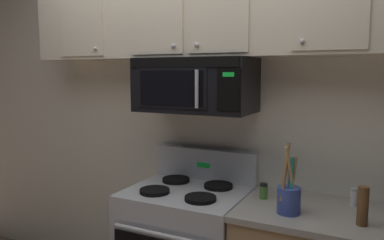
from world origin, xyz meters
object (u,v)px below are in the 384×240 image
(over_range_microwave, at_px, (195,85))
(salt_shaker, at_px, (354,197))
(spice_jar, at_px, (264,191))
(pepper_mill, at_px, (363,206))
(utensil_crock_blue, at_px, (289,196))

(over_range_microwave, height_order, salt_shaker, over_range_microwave)
(over_range_microwave, relative_size, spice_jar, 8.09)
(over_range_microwave, relative_size, pepper_mill, 3.85)
(over_range_microwave, distance_m, salt_shaker, 1.17)
(salt_shaker, bearing_deg, utensil_crock_blue, -137.61)
(pepper_mill, height_order, spice_jar, pepper_mill)
(salt_shaker, bearing_deg, pepper_mill, -79.18)
(spice_jar, bearing_deg, utensil_crock_blue, -43.34)
(over_range_microwave, xyz_separation_m, utensil_crock_blue, (0.68, -0.24, -0.58))
(over_range_microwave, distance_m, spice_jar, 0.80)
(over_range_microwave, xyz_separation_m, salt_shaker, (0.99, 0.04, -0.62))
(salt_shaker, height_order, spice_jar, salt_shaker)
(over_range_microwave, distance_m, pepper_mill, 1.21)
(over_range_microwave, bearing_deg, spice_jar, -7.15)
(over_range_microwave, xyz_separation_m, pepper_mill, (1.04, -0.24, -0.58))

